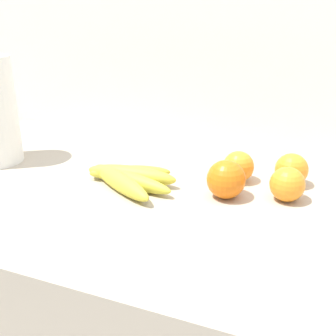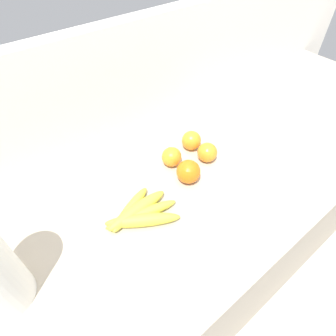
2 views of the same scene
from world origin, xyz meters
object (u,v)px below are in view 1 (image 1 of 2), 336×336
Objects in this scene: banana_bunch at (127,177)px; orange_front at (291,170)px; orange_back_left at (238,166)px; orange_far_right at (287,184)px; orange_back_right at (226,179)px.

banana_bunch is 0.34m from orange_front.
orange_back_left is 0.99× the size of orange_far_right.
orange_front is at bearing 10.80° from orange_back_left.
orange_back_right is 0.09m from orange_back_left.
orange_back_right is 1.15× the size of orange_back_left.
orange_back_right reaches higher than banana_bunch.
orange_front reaches higher than orange_far_right.
orange_back_right is at bearing 5.90° from banana_bunch.
orange_back_right reaches higher than orange_front.
orange_back_left is (0.21, 0.11, 0.01)m from banana_bunch.
banana_bunch is 0.23m from orange_back_left.
orange_back_left is (0.00, 0.09, -0.00)m from orange_back_right.
orange_back_right is 1.11× the size of orange_front.
orange_back_right is at bearing -92.90° from orange_back_left.
orange_back_right reaches higher than orange_back_left.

